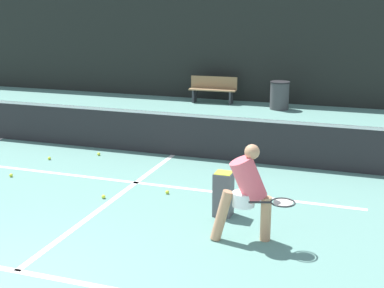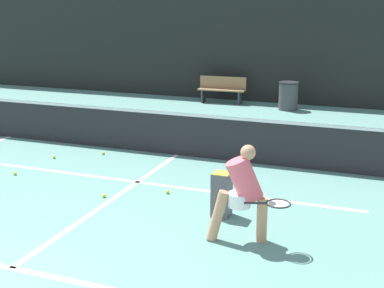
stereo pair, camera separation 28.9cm
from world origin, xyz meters
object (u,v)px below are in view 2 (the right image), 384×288
(player_practicing, at_px, (243,191))
(ball_hopper, at_px, (222,193))
(courtside_bench, at_px, (222,89))
(trash_bin, at_px, (288,96))
(parked_car, at_px, (239,73))

(player_practicing, distance_m, ball_hopper, 1.03)
(player_practicing, bearing_deg, ball_hopper, 107.50)
(courtside_bench, distance_m, trash_bin, 2.30)
(courtside_bench, xyz_separation_m, parked_car, (-0.30, 3.09, 0.12))
(ball_hopper, distance_m, parked_car, 12.65)
(ball_hopper, relative_size, trash_bin, 0.82)
(ball_hopper, bearing_deg, player_practicing, -54.50)
(courtside_bench, xyz_separation_m, trash_bin, (2.27, -0.37, -0.03))
(ball_hopper, height_order, parked_car, parked_car)
(trash_bin, bearing_deg, player_practicing, -82.74)
(player_practicing, bearing_deg, courtside_bench, 91.34)
(player_practicing, relative_size, parked_car, 0.32)
(courtside_bench, bearing_deg, ball_hopper, -75.53)
(parked_car, bearing_deg, player_practicing, -73.79)
(player_practicing, bearing_deg, parked_car, 88.20)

